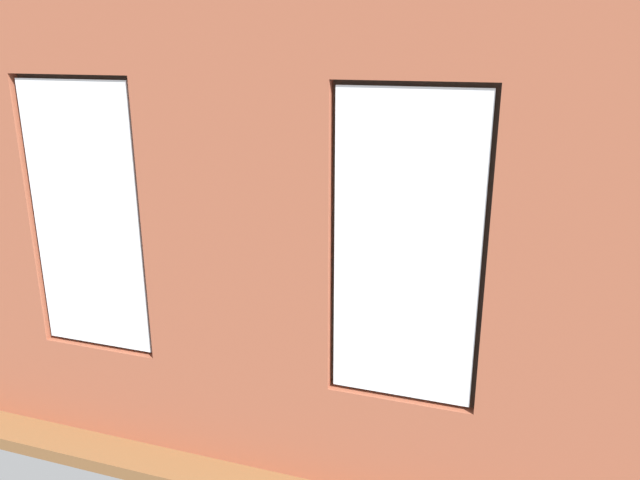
% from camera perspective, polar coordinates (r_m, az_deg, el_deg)
% --- Properties ---
extents(ground_plane, '(6.96, 5.72, 0.10)m').
position_cam_1_polar(ground_plane, '(6.83, 2.01, -7.65)').
color(ground_plane, brown).
extents(brick_wall_with_windows, '(6.36, 0.30, 3.24)m').
position_cam_1_polar(brick_wall_with_windows, '(4.06, -7.66, -0.72)').
color(brick_wall_with_windows, '#9E5138').
rests_on(brick_wall_with_windows, ground_plane).
extents(white_wall_right, '(0.10, 4.72, 3.24)m').
position_cam_1_polar(white_wall_right, '(7.61, -21.74, 6.98)').
color(white_wall_right, silver).
rests_on(white_wall_right, ground_plane).
extents(couch_by_window, '(1.80, 0.87, 0.80)m').
position_cam_1_polar(couch_by_window, '(5.25, -7.48, -11.43)').
color(couch_by_window, black).
rests_on(couch_by_window, ground_plane).
extents(couch_left, '(1.00, 1.82, 0.80)m').
position_cam_1_polar(couch_left, '(6.10, 24.00, -8.58)').
color(couch_left, black).
rests_on(couch_left, ground_plane).
extents(coffee_table, '(1.36, 0.74, 0.46)m').
position_cam_1_polar(coffee_table, '(7.03, -0.33, -2.93)').
color(coffee_table, tan).
rests_on(coffee_table, ground_plane).
extents(cup_ceramic, '(0.08, 0.08, 0.10)m').
position_cam_1_polar(cup_ceramic, '(6.86, 0.18, -2.48)').
color(cup_ceramic, '#33567F').
rests_on(cup_ceramic, coffee_table).
extents(table_plant_small, '(0.14, 0.14, 0.23)m').
position_cam_1_polar(table_plant_small, '(7.00, -3.78, -1.44)').
color(table_plant_small, brown).
rests_on(table_plant_small, coffee_table).
extents(remote_silver, '(0.11, 0.18, 0.02)m').
position_cam_1_polar(remote_silver, '(7.00, -0.33, -2.39)').
color(remote_silver, '#B2B2B7').
rests_on(remote_silver, coffee_table).
extents(remote_gray, '(0.17, 0.13, 0.02)m').
position_cam_1_polar(remote_gray, '(7.14, -1.38, -2.00)').
color(remote_gray, '#59595B').
rests_on(remote_gray, coffee_table).
extents(media_console, '(1.07, 0.42, 0.50)m').
position_cam_1_polar(media_console, '(7.94, -17.93, -2.48)').
color(media_console, black).
rests_on(media_console, ground_plane).
extents(tv_flatscreen, '(1.22, 0.20, 0.82)m').
position_cam_1_polar(tv_flatscreen, '(7.75, -18.38, 2.16)').
color(tv_flatscreen, black).
rests_on(tv_flatscreen, media_console).
extents(papasan_chair, '(1.11, 1.11, 0.69)m').
position_cam_1_polar(papasan_chair, '(7.93, 3.49, -0.17)').
color(papasan_chair, olive).
rests_on(papasan_chair, ground_plane).
extents(potted_plant_foreground_right, '(0.76, 0.71, 1.30)m').
position_cam_1_polar(potted_plant_foreground_right, '(9.08, -10.12, 3.75)').
color(potted_plant_foreground_right, gray).
rests_on(potted_plant_foreground_right, ground_plane).
extents(potted_plant_by_left_couch, '(0.34, 0.34, 0.55)m').
position_cam_1_polar(potted_plant_by_left_couch, '(7.27, 20.08, -3.51)').
color(potted_plant_by_left_couch, beige).
rests_on(potted_plant_by_left_couch, ground_plane).
extents(potted_plant_mid_room_small, '(0.23, 0.23, 0.44)m').
position_cam_1_polar(potted_plant_mid_room_small, '(7.55, 12.54, -2.73)').
color(potted_plant_mid_room_small, gray).
rests_on(potted_plant_mid_room_small, ground_plane).
extents(potted_plant_between_couches, '(0.79, 0.81, 1.27)m').
position_cam_1_polar(potted_plant_between_couches, '(4.74, 7.73, -9.56)').
color(potted_plant_between_couches, gray).
rests_on(potted_plant_between_couches, ground_plane).
extents(potted_plant_near_tv, '(0.68, 0.68, 1.06)m').
position_cam_1_polar(potted_plant_near_tv, '(6.73, -19.34, -2.10)').
color(potted_plant_near_tv, brown).
rests_on(potted_plant_near_tv, ground_plane).
extents(potted_plant_beside_window_right, '(0.96, 1.09, 1.34)m').
position_cam_1_polar(potted_plant_beside_window_right, '(6.18, -25.62, -5.50)').
color(potted_plant_beside_window_right, beige).
rests_on(potted_plant_beside_window_right, ground_plane).
extents(potted_plant_corner_near_left, '(0.99, 0.88, 1.27)m').
position_cam_1_polar(potted_plant_corner_near_left, '(8.13, 24.02, 0.55)').
color(potted_plant_corner_near_left, gray).
rests_on(potted_plant_corner_near_left, ground_plane).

